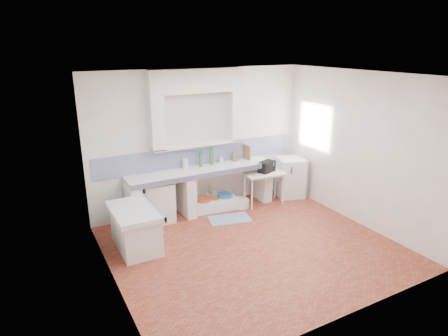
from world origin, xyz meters
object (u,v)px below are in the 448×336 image
side_table (264,188)px  fridge (290,177)px  stove (158,202)px  sink (214,204)px

side_table → fridge: (0.76, 0.12, 0.09)m
stove → sink: size_ratio=0.88×
sink → side_table: bearing=-9.1°
sink → fridge: fridge is taller
stove → side_table: (2.22, -0.29, -0.04)m
sink → side_table: size_ratio=1.07×
stove → side_table: stove is taller
stove → fridge: bearing=0.7°
stove → fridge: size_ratio=0.90×
fridge → stove: bearing=-166.0°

